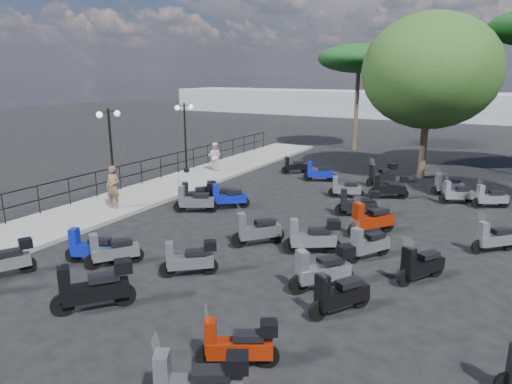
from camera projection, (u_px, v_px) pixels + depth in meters
The scene contains 38 objects.
ground at pixel (248, 237), 15.08m from camera, with size 120.00×120.00×0.00m, color black.
sidewalk at pixel (157, 191), 20.64m from camera, with size 3.00×30.00×0.15m, color slate.
railing at pixel (131, 171), 20.87m from camera, with size 0.04×26.04×1.10m.
lamp_post_1 at pixel (111, 147), 18.99m from camera, with size 0.40×1.08×3.69m.
lamp_post_2 at pixel (185, 133), 23.63m from camera, with size 0.55×1.01×3.61m.
woman at pixel (113, 187), 17.55m from camera, with size 0.61×0.40×1.67m, color brown.
pedestrian_far at pixel (215, 156), 24.40m from camera, with size 0.74×0.58×1.52m, color beige.
scooter_1 at pixel (3, 261), 11.96m from camera, with size 0.90×1.47×1.27m.
scooter_2 at pixel (112, 251), 12.66m from camera, with size 1.06×1.37×1.30m.
scooter_3 at pixel (194, 201), 17.55m from camera, with size 1.54×0.96×1.35m.
scooter_4 at pixel (198, 194), 18.58m from camera, with size 1.22×1.26×1.27m.
scooter_5 at pixel (294, 166), 24.35m from camera, with size 1.17×1.07×1.19m.
scooter_6 at pixel (94, 288), 10.28m from camera, with size 1.33×1.54×1.48m.
scooter_7 at pixel (92, 248), 12.86m from camera, with size 1.54×0.86×1.31m.
scooter_8 at pixel (189, 259), 12.07m from camera, with size 1.29×1.12×1.25m.
scooter_9 at pixel (220, 195), 18.51m from camera, with size 1.29×0.98×1.22m.
scooter_10 at pixel (228, 198), 18.04m from camera, with size 1.36×1.12×1.32m.
scooter_11 at pixel (319, 173), 22.58m from camera, with size 1.51×0.84×1.29m.
scooter_12 at pixel (199, 384), 7.15m from camera, with size 1.56×1.03×1.37m.
scooter_13 at pixel (238, 345), 8.29m from camera, with size 1.41×0.92×1.23m.
scooter_14 at pixel (257, 231), 14.21m from camera, with size 1.23×1.41×1.40m.
scooter_15 at pixel (312, 237), 13.54m from camera, with size 1.56×1.07×1.39m.
scooter_16 at pixel (389, 187), 19.48m from camera, with size 1.59×0.87×1.33m.
scooter_17 at pixel (345, 189), 19.61m from camera, with size 1.47×0.71×1.21m.
scooter_19 at pixel (323, 270), 11.27m from camera, with size 1.29×1.47×1.42m.
scooter_20 at pixel (368, 245), 13.15m from camera, with size 0.95×1.45×1.30m.
scooter_21 at pixel (371, 220), 15.12m from camera, with size 1.23×1.57×1.49m.
scooter_22 at pixel (358, 204), 17.06m from camera, with size 1.59×0.86×1.33m.
scooter_23 at pixel (382, 175), 21.82m from camera, with size 1.16×1.44×1.35m.
scooter_25 at pixel (339, 295), 10.13m from camera, with size 1.01×1.49×1.34m.
scooter_27 at pixel (421, 265), 11.72m from camera, with size 0.98×1.46×1.31m.
scooter_28 at pixel (494, 239), 13.67m from camera, with size 1.21×1.16×1.26m.
scooter_29 at pixel (448, 186), 20.07m from camera, with size 1.37×0.92×1.23m.
scooter_30 at pixel (457, 194), 18.74m from camera, with size 1.37×0.92×1.23m.
scooter_31 at pixel (490, 198), 18.13m from camera, with size 1.37×0.92×1.23m.
broadleaf_tree at pixel (430, 71), 22.11m from camera, with size 6.57×6.57×8.11m.
pine_2 at pixel (359, 59), 30.37m from camera, with size 5.51×5.51×7.15m.
distant_hills at pixel (441, 106), 52.80m from camera, with size 70.00×8.00×3.00m, color gray.
Camera 1 is at (7.10, -12.31, 5.26)m, focal length 32.00 mm.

